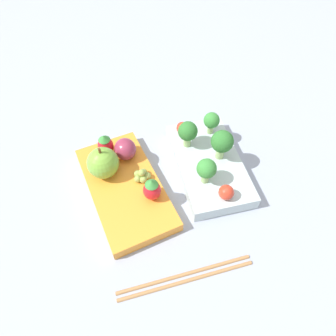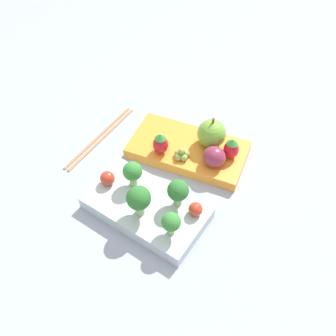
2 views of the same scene
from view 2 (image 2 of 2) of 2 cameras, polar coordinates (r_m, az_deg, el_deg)
ground_plane at (r=0.71m, az=-0.21°, el=-1.91°), size 4.00×4.00×0.00m
bento_box_savoury at (r=0.65m, az=-3.51°, el=-6.01°), size 0.22×0.14×0.03m
bento_box_fruit at (r=0.74m, az=3.07°, el=2.82°), size 0.23×0.13×0.02m
broccoli_floret_0 at (r=0.64m, az=-5.42°, el=-0.60°), size 0.03×0.03×0.05m
broccoli_floret_1 at (r=0.60m, az=-4.48°, el=-4.71°), size 0.04×0.04×0.06m
broccoli_floret_2 at (r=0.58m, az=0.48°, el=-8.30°), size 0.03×0.03×0.05m
broccoli_floret_3 at (r=0.61m, az=1.54°, el=-3.54°), size 0.04×0.04×0.06m
cherry_tomato_0 at (r=0.62m, az=4.23°, el=-6.28°), size 0.02×0.02×0.02m
cherry_tomato_1 at (r=0.67m, az=-9.21°, el=-1.55°), size 0.03×0.03×0.03m
apple at (r=0.72m, az=6.67°, el=5.24°), size 0.06×0.06×0.07m
strawberry_0 at (r=0.71m, az=9.62°, el=2.95°), size 0.03×0.03×0.04m
strawberry_1 at (r=0.71m, az=-1.14°, el=3.74°), size 0.03×0.03×0.05m
plum at (r=0.69m, az=7.05°, el=1.72°), size 0.04×0.04×0.04m
grape_cluster at (r=0.71m, az=2.09°, el=2.12°), size 0.03×0.03×0.02m
chopsticks_pair at (r=0.79m, az=-10.27°, el=4.70°), size 0.04×0.21×0.01m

